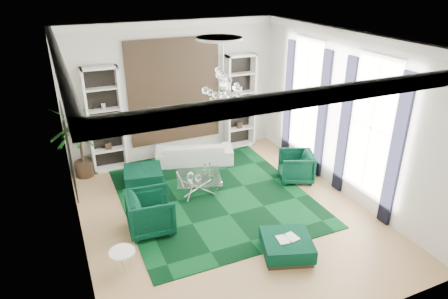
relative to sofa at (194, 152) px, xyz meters
name	(u,v)px	position (x,y,z in m)	size (l,w,h in m)	color
floor	(226,214)	(-0.26, -2.73, -0.32)	(6.00, 7.00, 0.02)	tan
ceiling	(226,38)	(-0.26, -2.73, 3.50)	(6.00, 7.00, 0.02)	white
wall_back	(174,91)	(-0.26, 0.78, 1.59)	(6.00, 0.02, 3.80)	silver
wall_front	(336,227)	(-0.26, -6.24, 1.59)	(6.00, 0.02, 3.80)	silver
wall_left	(69,161)	(-3.27, -2.73, 1.59)	(0.02, 7.00, 3.80)	silver
wall_right	(344,115)	(2.75, -2.73, 1.59)	(0.02, 7.00, 3.80)	silver
crown_molding	(226,45)	(-0.26, -2.73, 3.39)	(6.00, 7.00, 0.18)	white
ceiling_medallion	(219,38)	(-0.26, -2.43, 3.46)	(0.90, 0.90, 0.05)	white
tapestry	(174,92)	(-0.26, 0.73, 1.59)	(2.50, 0.06, 2.80)	black
shelving_left	(105,120)	(-2.21, 0.58, 1.09)	(0.90, 0.38, 2.80)	white
shelving_right	(240,102)	(1.69, 0.58, 1.09)	(0.90, 0.38, 2.80)	white
painting	(69,150)	(-3.23, -2.13, 1.54)	(0.04, 1.30, 1.60)	black
window_near	(371,128)	(2.73, -3.63, 1.59)	(0.03, 1.10, 2.90)	white
curtain_near_a	(396,153)	(2.69, -4.41, 1.34)	(0.07, 0.30, 3.25)	black
curtain_near_b	(344,127)	(2.69, -2.85, 1.34)	(0.07, 0.30, 3.25)	black
window_far	(306,98)	(2.73, -1.23, 1.59)	(0.03, 1.10, 2.90)	white
curtain_far_a	(322,116)	(2.69, -2.01, 1.34)	(0.07, 0.30, 3.25)	black
curtain_far_b	(288,99)	(2.69, -0.45, 1.34)	(0.07, 0.30, 3.25)	black
rug	(212,193)	(-0.21, -1.79, -0.30)	(4.20, 5.00, 0.02)	black
sofa	(194,152)	(0.00, 0.00, 0.00)	(2.12, 0.83, 0.62)	silver
armchair_left	(151,212)	(-1.91, -2.65, 0.11)	(0.90, 0.93, 0.85)	black
armchair_right	(296,166)	(2.03, -2.01, 0.07)	(0.81, 0.84, 0.76)	black
coffee_table	(199,184)	(-0.44, -1.52, -0.13)	(1.06, 1.06, 0.37)	white
ottoman_side	(143,177)	(-1.60, -0.64, -0.11)	(0.92, 0.92, 0.41)	black
ottoman_front	(287,247)	(0.22, -4.47, -0.13)	(0.91, 0.91, 0.36)	black
book	(287,238)	(0.22, -4.47, 0.07)	(0.41, 0.27, 0.03)	white
side_table	(123,262)	(-2.69, -3.70, -0.09)	(0.46, 0.46, 0.44)	white
palm	(78,132)	(-2.91, 0.42, 0.93)	(1.55, 1.55, 2.48)	#1D5B1D
chandelier	(223,87)	(-0.24, -2.56, 2.54)	(0.85, 0.85, 0.76)	white
table_plant	(212,175)	(-0.17, -1.74, 0.17)	(0.12, 0.10, 0.22)	#1D5B1D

